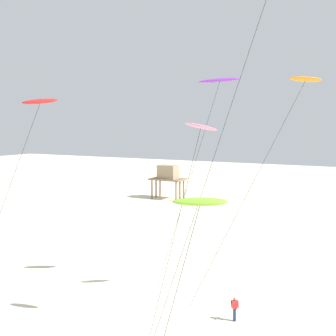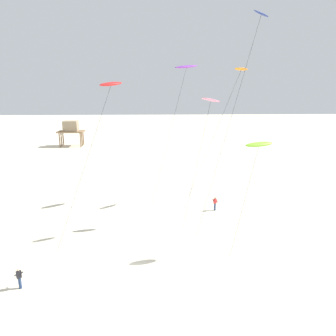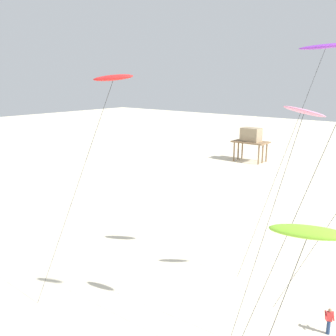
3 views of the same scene
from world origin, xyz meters
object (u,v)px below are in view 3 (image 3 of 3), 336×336
Objects in this scene: kite_pink at (303,115)px; stilt_house at (251,137)px; kite_lime at (308,233)px; kite_red at (112,80)px; kite_flyer_middle at (329,320)px; kite_purple at (325,48)px.

kite_pink reaches higher than stilt_house.
kite_lime is (3.08, -6.89, -3.16)m from kite_pink.
kite_red is 18.85m from kite_flyer_middle.
stilt_house is at bearing 119.62° from kite_lime.
kite_pink is at bearing -59.57° from stilt_house.
kite_purple is 8.73m from kite_pink.
kite_pink reaches higher than kite_lime.
kite_purple is 16.84m from kite_lime.
kite_flyer_middle is (-1.65, 9.71, -9.01)m from kite_lime.
kite_flyer_middle is 49.75m from stilt_house.
stilt_house is (-16.37, 47.89, -10.37)m from kite_red.
kite_red reaches higher than stilt_house.
stilt_house is at bearing 108.87° from kite_red.
kite_purple reaches higher than kite_pink.
kite_flyer_middle is (1.43, 2.82, -12.18)m from kite_pink.
stilt_house is at bearing 123.48° from kite_purple.
kite_pink is 1.34× the size of kite_lime.
kite_red is (-7.76, -11.40, -1.99)m from kite_purple.
stilt_house is at bearing 123.50° from kite_flyer_middle.
kite_lime is at bearing -65.90° from kite_pink.
kite_pink is 0.90× the size of kite_red.
kite_lime reaches higher than stilt_house.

